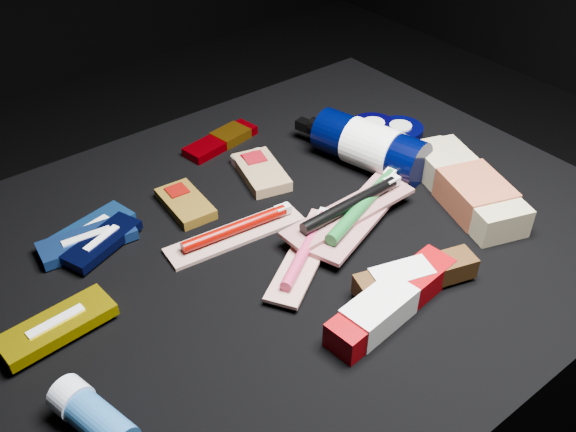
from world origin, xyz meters
TOP-DOWN VIEW (x-y plane):
  - ground at (0.00, 0.00)m, footprint 3.00×3.00m
  - cloth_table at (0.00, 0.00)m, footprint 0.98×0.78m
  - luna_bar_0 at (-0.22, 0.17)m, footprint 0.14×0.08m
  - luna_bar_1 at (-0.23, 0.15)m, footprint 0.14×0.06m
  - luna_bar_2 at (-0.22, 0.13)m, footprint 0.13×0.08m
  - luna_bar_3 at (-0.33, 0.02)m, footprint 0.14×0.06m
  - clif_bar_0 at (-0.08, 0.15)m, footprint 0.06×0.11m
  - clif_bar_1 at (0.06, 0.15)m, footprint 0.07×0.11m
  - clif_bar_2 at (0.06, 0.14)m, footprint 0.09×0.13m
  - power_bar at (0.07, 0.26)m, footprint 0.15×0.07m
  - lotion_bottle at (0.22, 0.06)m, footprint 0.12×0.24m
  - cream_tin_upper at (0.30, 0.12)m, footprint 0.08×0.08m
  - cream_tin_lower at (0.33, 0.09)m, footprint 0.08×0.08m
  - bodywash_bottle at (0.27, -0.11)m, footprint 0.15×0.24m
  - deodorant_stick at (-0.35, -0.13)m, footprint 0.06×0.11m
  - toothbrush_pack_0 at (-0.05, 0.04)m, footprint 0.21×0.07m
  - toothbrush_pack_1 at (-0.01, -0.06)m, footprint 0.19×0.14m
  - toothbrush_pack_2 at (0.11, -0.05)m, footprint 0.25×0.13m
  - toothbrush_pack_3 at (0.09, -0.04)m, footprint 0.23×0.06m
  - toothpaste_carton_red at (0.00, -0.20)m, footprint 0.21×0.07m
  - toothpaste_carton_green at (0.06, -0.19)m, footprint 0.17×0.08m

SIDE VIEW (x-z plane):
  - ground at x=0.00m, z-range 0.00..0.00m
  - cloth_table at x=0.00m, z-range 0.00..0.40m
  - luna_bar_0 at x=-0.22m, z-range 0.40..0.42m
  - power_bar at x=0.07m, z-range 0.40..0.42m
  - clif_bar_1 at x=0.06m, z-range 0.40..0.42m
  - clif_bar_0 at x=-0.08m, z-range 0.40..0.42m
  - toothbrush_pack_0 at x=-0.05m, z-range 0.40..0.42m
  - clif_bar_2 at x=0.06m, z-range 0.40..0.42m
  - luna_bar_1 at x=-0.23m, z-range 0.40..0.42m
  - cream_tin_lower at x=0.33m, z-range 0.40..0.42m
  - cream_tin_upper at x=0.30m, z-range 0.40..0.42m
  - luna_bar_2 at x=-0.22m, z-range 0.40..0.42m
  - toothbrush_pack_1 at x=-0.01m, z-range 0.40..0.43m
  - luna_bar_3 at x=-0.33m, z-range 0.41..0.42m
  - toothpaste_carton_red at x=0.00m, z-range 0.40..0.44m
  - deodorant_stick at x=-0.35m, z-range 0.40..0.44m
  - toothpaste_carton_green at x=0.06m, z-range 0.41..0.44m
  - bodywash_bottle at x=0.27m, z-range 0.40..0.45m
  - toothbrush_pack_2 at x=0.11m, z-range 0.41..0.44m
  - toothbrush_pack_3 at x=0.09m, z-range 0.42..0.44m
  - lotion_bottle at x=0.22m, z-range 0.40..0.48m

